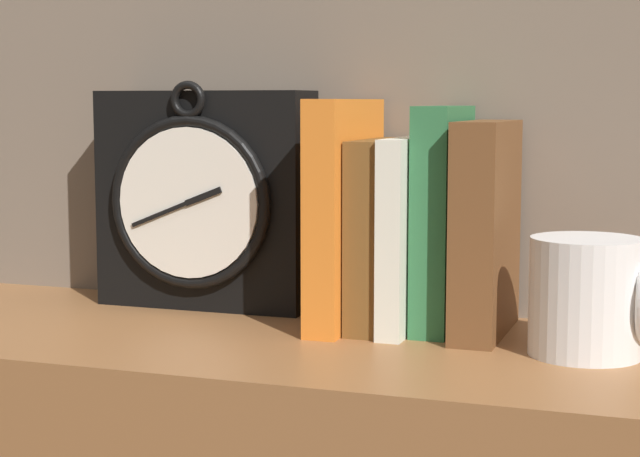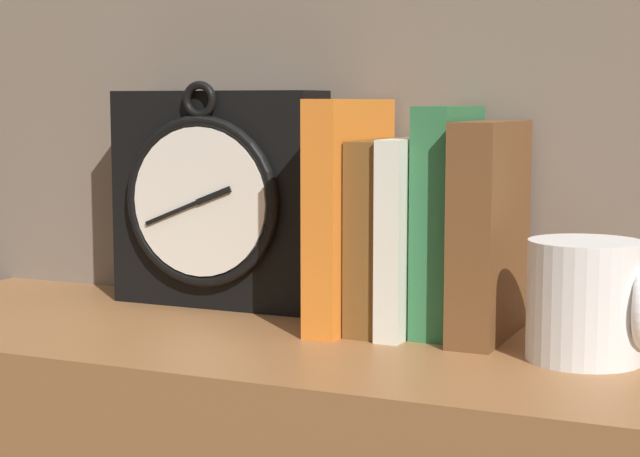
{
  "view_description": "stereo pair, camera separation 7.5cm",
  "coord_description": "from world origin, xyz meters",
  "px_view_note": "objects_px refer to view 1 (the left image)",
  "views": [
    {
      "loc": [
        0.32,
        -0.89,
        1.02
      ],
      "look_at": [
        0.0,
        0.0,
        0.91
      ],
      "focal_mm": 60.0,
      "sensor_mm": 36.0,
      "label": 1
    },
    {
      "loc": [
        0.39,
        -0.86,
        1.02
      ],
      "look_at": [
        0.0,
        0.0,
        0.91
      ],
      "focal_mm": 60.0,
      "sensor_mm": 36.0,
      "label": 2
    }
  ],
  "objects_px": {
    "book_slot0_orange": "(346,213)",
    "book_slot4_brown": "(486,228)",
    "book_slot3_green": "(443,218)",
    "mug": "(590,297)",
    "clock": "(204,199)",
    "book_slot2_white": "(408,234)",
    "book_slot1_brown": "(380,233)"
  },
  "relations": [
    {
      "from": "clock",
      "to": "book_slot0_orange",
      "type": "relative_size",
      "value": 1.09
    },
    {
      "from": "book_slot1_brown",
      "to": "book_slot0_orange",
      "type": "bearing_deg",
      "value": -164.7
    },
    {
      "from": "book_slot3_green",
      "to": "book_slot4_brown",
      "type": "distance_m",
      "value": 0.04
    },
    {
      "from": "book_slot4_brown",
      "to": "mug",
      "type": "height_order",
      "value": "book_slot4_brown"
    },
    {
      "from": "book_slot0_orange",
      "to": "book_slot1_brown",
      "type": "xyz_separation_m",
      "value": [
        0.03,
        0.01,
        -0.02
      ]
    },
    {
      "from": "book_slot2_white",
      "to": "book_slot3_green",
      "type": "height_order",
      "value": "book_slot3_green"
    },
    {
      "from": "book_slot1_brown",
      "to": "book_slot4_brown",
      "type": "height_order",
      "value": "book_slot4_brown"
    },
    {
      "from": "book_slot0_orange",
      "to": "book_slot4_brown",
      "type": "xyz_separation_m",
      "value": [
        0.13,
        0.01,
        -0.01
      ]
    },
    {
      "from": "clock",
      "to": "book_slot4_brown",
      "type": "distance_m",
      "value": 0.3
    },
    {
      "from": "book_slot2_white",
      "to": "book_slot4_brown",
      "type": "relative_size",
      "value": 0.92
    },
    {
      "from": "book_slot0_orange",
      "to": "book_slot4_brown",
      "type": "relative_size",
      "value": 1.1
    },
    {
      "from": "book_slot3_green",
      "to": "book_slot2_white",
      "type": "bearing_deg",
      "value": -161.12
    },
    {
      "from": "book_slot0_orange",
      "to": "book_slot2_white",
      "type": "height_order",
      "value": "book_slot0_orange"
    },
    {
      "from": "clock",
      "to": "book_slot0_orange",
      "type": "distance_m",
      "value": 0.17
    },
    {
      "from": "book_slot3_green",
      "to": "mug",
      "type": "relative_size",
      "value": 2.07
    },
    {
      "from": "clock",
      "to": "mug",
      "type": "xyz_separation_m",
      "value": [
        0.4,
        -0.09,
        -0.06
      ]
    },
    {
      "from": "book_slot2_white",
      "to": "book_slot4_brown",
      "type": "distance_m",
      "value": 0.07
    },
    {
      "from": "book_slot0_orange",
      "to": "book_slot4_brown",
      "type": "bearing_deg",
      "value": 2.36
    },
    {
      "from": "book_slot4_brown",
      "to": "clock",
      "type": "bearing_deg",
      "value": 173.73
    },
    {
      "from": "book_slot3_green",
      "to": "book_slot4_brown",
      "type": "relative_size",
      "value": 1.07
    },
    {
      "from": "book_slot0_orange",
      "to": "book_slot1_brown",
      "type": "bearing_deg",
      "value": 15.3
    },
    {
      "from": "clock",
      "to": "book_slot2_white",
      "type": "relative_size",
      "value": 1.3
    },
    {
      "from": "book_slot2_white",
      "to": "book_slot3_green",
      "type": "distance_m",
      "value": 0.04
    },
    {
      "from": "clock",
      "to": "book_slot1_brown",
      "type": "xyz_separation_m",
      "value": [
        0.2,
        -0.03,
        -0.02
      ]
    },
    {
      "from": "mug",
      "to": "book_slot1_brown",
      "type": "bearing_deg",
      "value": 163.47
    },
    {
      "from": "clock",
      "to": "book_slot0_orange",
      "type": "xyz_separation_m",
      "value": [
        0.17,
        -0.04,
        -0.0
      ]
    },
    {
      "from": "book_slot0_orange",
      "to": "book_slot2_white",
      "type": "xyz_separation_m",
      "value": [
        0.06,
        0.01,
        -0.02
      ]
    },
    {
      "from": "clock",
      "to": "book_slot4_brown",
      "type": "xyz_separation_m",
      "value": [
        0.3,
        -0.03,
        -0.01
      ]
    },
    {
      "from": "book_slot3_green",
      "to": "mug",
      "type": "height_order",
      "value": "book_slot3_green"
    },
    {
      "from": "book_slot1_brown",
      "to": "book_slot3_green",
      "type": "relative_size",
      "value": 0.85
    },
    {
      "from": "book_slot0_orange",
      "to": "book_slot2_white",
      "type": "relative_size",
      "value": 1.2
    },
    {
      "from": "clock",
      "to": "book_slot4_brown",
      "type": "relative_size",
      "value": 1.19
    }
  ]
}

